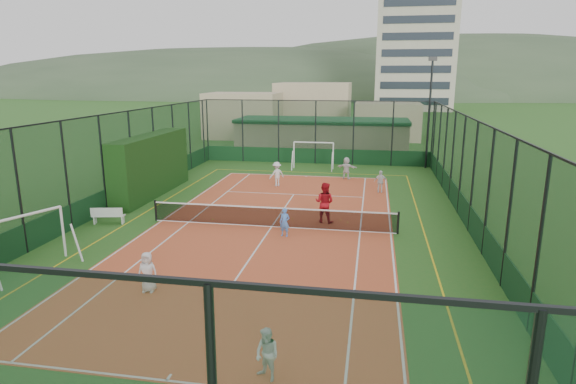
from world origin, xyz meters
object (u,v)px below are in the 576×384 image
Objects in this scene: apartment_tower at (415,33)px; futsal_goal_near at (25,243)px; futsal_goal_far at (313,156)px; child_far_left at (277,174)px; white_bench at (109,215)px; coach at (324,202)px; clubhouse at (322,136)px; child_near_right at (267,354)px; child_far_back at (346,168)px; floodlight_ne at (429,114)px; child_far_right at (381,182)px; child_near_mid at (285,222)px; child_near_left at (148,272)px.

apartment_tower is 9.57× the size of futsal_goal_near.
child_far_left is (-1.57, -6.35, -0.21)m from futsal_goal_far.
coach reaches higher than white_bench.
futsal_goal_near is 22.68m from futsal_goal_far.
white_bench is 0.48× the size of futsal_goal_near.
clubhouse is 11.79× the size of child_near_right.
child_far_back reaches higher than white_bench.
floodlight_ne reaches higher than clubhouse.
clubhouse reaches higher than futsal_goal_far.
coach reaches higher than child_far_right.
futsal_goal_near is (-0.01, -5.62, 0.59)m from white_bench.
floodlight_ne is 2.63× the size of futsal_goal_near.
clubhouse is 4.85× the size of futsal_goal_near.
child_far_left reaches higher than child_near_mid.
coach is at bearing -83.56° from clubhouse.
floodlight_ne is at bearing -97.39° from coach.
apartment_tower reaches higher than child_far_back.
clubhouse is 24.17m from white_bench.
floodlight_ne is 10.06m from child_far_right.
futsal_goal_near reaches higher than child_far_right.
floodlight_ne reaches higher than child_far_left.
child_near_right is at bearing 61.70° from child_far_left.
futsal_goal_near is at bearing -174.56° from child_near_right.
child_far_left is (6.36, 9.28, 0.37)m from white_bench.
coach is at bearing 121.28° from child_near_right.
coach is at bearing 78.67° from child_far_left.
child_far_right is at bearing 135.67° from child_far_left.
coach is (2.35, -20.80, -0.59)m from clubhouse.
child_near_right is at bearing -93.97° from futsal_goal_near.
coach is (-2.74, -6.62, 0.31)m from child_far_right.
futsal_goal_far is (7.92, 15.62, 0.57)m from white_bench.
apartment_tower reaches higher than clubhouse.
child_far_right is at bearing -95.33° from apartment_tower.
clubhouse is 10.99m from child_far_back.
floodlight_ne is 6.10× the size of child_near_left.
clubhouse is 11.93× the size of child_near_mid.
child_far_left reaches higher than white_bench.
futsal_goal_near is 10.13m from child_near_mid.
child_far_right is at bearing 137.26° from child_far_back.
futsal_goal_far is 2.43× the size of child_near_mid.
white_bench is at bearing 64.14° from child_far_back.
child_near_left is (5.23, -6.63, 0.26)m from white_bench.
child_near_left is 1.05× the size of child_near_right.
child_far_right is (12.88, 8.67, 0.26)m from white_bench.
child_far_back is at bearing 37.71° from white_bench.
floodlight_ne is at bearing -106.97° from child_far_right.
futsal_goal_far is 8.55m from child_far_right.
floodlight_ne reaches higher than futsal_goal_far.
floodlight_ne reaches higher than child_near_right.
apartment_tower is 76.13m from child_far_left.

